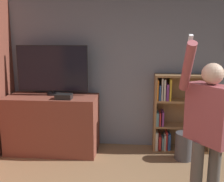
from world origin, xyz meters
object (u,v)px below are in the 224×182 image
waste_bin (184,146)px  person (209,125)px  television (53,69)px  game_console (64,97)px  bookshelf (176,114)px

waste_bin → person: bearing=-90.6°
waste_bin → television: bearing=173.1°
person → waste_bin: person is taller
person → waste_bin: bearing=143.5°
television → game_console: bearing=-49.6°
bookshelf → person: bearing=-87.4°
bookshelf → waste_bin: (0.09, -0.36, -0.42)m
waste_bin → game_console: bearing=-178.5°
waste_bin → bookshelf: bearing=103.7°
game_console → television: bearing=130.4°
game_console → bookshelf: 1.89m
television → bookshelf: (2.07, 0.10, -0.75)m
game_console → waste_bin: size_ratio=0.58×
game_console → waste_bin: 2.05m
bookshelf → waste_bin: size_ratio=2.99×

